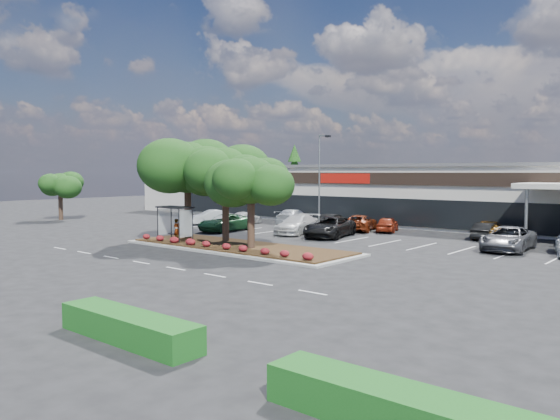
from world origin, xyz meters
The scene contains 27 objects.
ground centered at (0.00, 0.00, 0.00)m, with size 160.00×160.00×0.00m, color black.
retail_store centered at (0.06, 33.91, 3.15)m, with size 80.40×25.20×6.25m.
landscape_island centered at (-2.00, 4.00, 0.12)m, with size 18.00×6.00×0.26m.
lane_markings centered at (-0.14, 10.42, 0.01)m, with size 33.12×20.06×0.01m.
shrub_row centered at (-2.00, 1.90, 0.51)m, with size 17.00×0.80×0.50m, color maroon, non-canonical shape.
bus_shelter centered at (-7.50, 2.95, 2.31)m, with size 2.75×1.55×2.59m.
island_tree_west centered at (-8.00, 4.50, 4.21)m, with size 7.20×7.20×7.89m, color #0C350D, non-canonical shape.
island_tree_mid centered at (-4.50, 5.20, 3.92)m, with size 6.60×6.60×7.32m, color #0C350D, non-canonical shape.
island_tree_east centered at (-0.50, 3.70, 3.51)m, with size 5.80×5.80×6.50m, color #0C350D, non-canonical shape.
hedge_south_east centered at (10.00, -13.50, 0.45)m, with size 6.00×1.30×0.90m, color #145115.
hedge_south_mid centered at (20.00, -13.50, 0.45)m, with size 7.00×1.30×0.90m, color #145115.
tree_west_far centered at (-34.00, 8.00, 2.80)m, with size 4.80×4.80×5.61m, color #0C350D, non-canonical shape.
conifer_north_west centered at (-30.00, 46.00, 5.00)m, with size 4.40×4.40×10.00m, color #0C350D.
person_waiting centered at (-7.29, 2.79, 1.10)m, with size 0.61×0.40×1.68m, color #594C47.
light_pole centered at (-4.23, 17.09, 3.91)m, with size 1.43×0.64×8.88m.
car_0 centered at (-16.94, 15.33, 0.74)m, with size 1.58×4.52×1.49m, color #B7BEC3.
car_1 centered at (-11.02, 11.55, 0.78)m, with size 2.59×5.61×1.56m, color #1B4624.
car_2 centered at (-4.61, 14.10, 0.83)m, with size 2.32×5.71×1.66m, color silver.
car_3 centered at (-0.95, 13.86, 0.85)m, with size 2.84×6.15×1.71m, color black.
car_6 centered at (13.00, 15.38, 0.83)m, with size 2.76×6.00×1.67m, color #4F5055.
car_9 centered at (-14.02, 17.50, 0.66)m, with size 1.86×4.58×1.33m, color #B2B2B2.
car_10 centered at (-9.90, 20.30, 0.81)m, with size 2.27×5.58×1.62m, color #A7ACB3.
car_11 centered at (-4.67, 19.76, 0.71)m, with size 1.51×4.32×1.42m, color black.
car_12 centered at (-1.61, 19.74, 0.74)m, with size 2.46×5.34×1.48m, color #66210C.
car_13 centered at (0.78, 20.58, 0.70)m, with size 1.65×4.10×1.40m, color maroon.
car_14 centered at (9.58, 21.57, 0.73)m, with size 2.41×5.22×1.45m, color brown.
car_15 centered at (9.67, 20.70, 0.69)m, with size 1.46×4.18×1.38m, color black.
Camera 1 is at (24.84, -23.69, 5.46)m, focal length 35.00 mm.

